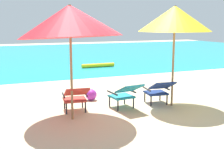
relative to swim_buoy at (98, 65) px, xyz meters
The scene contains 9 objects.
ground_plane 2.72m from the swim_buoy, 127.49° to the right, with size 40.00×40.00×0.00m, color #CCB78E.
ocean_band 6.71m from the swim_buoy, 104.30° to the left, with size 40.00×18.00×0.01m, color teal.
swim_buoy is the anchor object (origin of this frame).
lounge_chair_left 7.01m from the swim_buoy, 113.30° to the right, with size 0.63×0.93×0.68m.
lounge_chair_center 6.78m from the swim_buoy, 103.54° to the right, with size 0.64×0.93×0.68m.
lounge_chair_right 6.62m from the swim_buoy, 95.62° to the right, with size 0.63×0.93×0.68m.
beach_umbrella_left 7.70m from the swim_buoy, 113.36° to the right, with size 2.74×2.77×2.51m.
beach_umbrella_right 7.05m from the swim_buoy, 93.01° to the right, with size 2.00×2.00×2.48m.
beach_ball 5.89m from the swim_buoy, 110.89° to the right, with size 0.31×0.31×0.31m, color purple.
Camera 1 is at (-2.69, -6.47, 2.05)m, focal length 45.54 mm.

